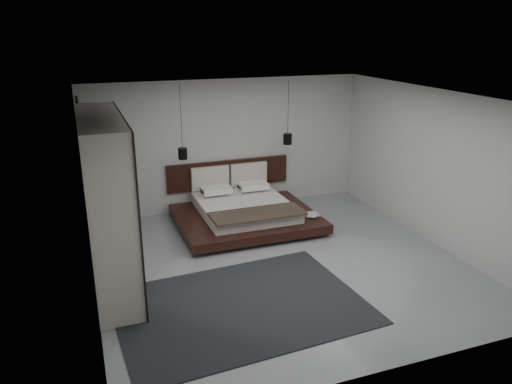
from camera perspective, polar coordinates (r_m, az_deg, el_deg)
name	(u,v)px	position (r m, az deg, el deg)	size (l,w,h in m)	color
floor	(280,263)	(8.59, 2.73, -8.10)	(6.00, 6.00, 0.00)	gray
ceiling	(283,97)	(7.75, 3.05, 10.74)	(6.00, 6.00, 0.00)	white
wall_back	(227,145)	(10.79, -3.34, 5.40)	(6.00, 6.00, 0.00)	beige
wall_front	(389,264)	(5.62, 14.95, -7.99)	(6.00, 6.00, 0.00)	beige
wall_left	(86,207)	(7.47, -18.84, -1.63)	(6.00, 6.00, 0.00)	beige
wall_right	(434,167)	(9.59, 19.65, 2.66)	(6.00, 6.00, 0.00)	beige
lattice_screen	(84,169)	(9.85, -19.03, 2.51)	(0.05, 0.90, 2.60)	black
bed	(244,210)	(10.12, -1.37, -2.09)	(2.72, 2.37, 1.07)	black
book_lower	(308,215)	(9.97, 5.92, -2.63)	(0.21, 0.29, 0.03)	#99724C
book_upper	(307,214)	(9.93, 5.90, -2.57)	(0.20, 0.27, 0.02)	#99724C
pendant_left	(183,153)	(9.88, -8.38, 4.40)	(0.18, 0.18, 1.45)	black
pendant_right	(288,139)	(10.51, 3.62, 6.08)	(0.18, 0.18, 1.33)	black
wardrobe	(107,203)	(7.77, -16.64, -1.27)	(0.63, 2.69, 2.64)	beige
rug	(241,306)	(7.37, -1.75, -12.90)	(3.48, 2.48, 0.01)	black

